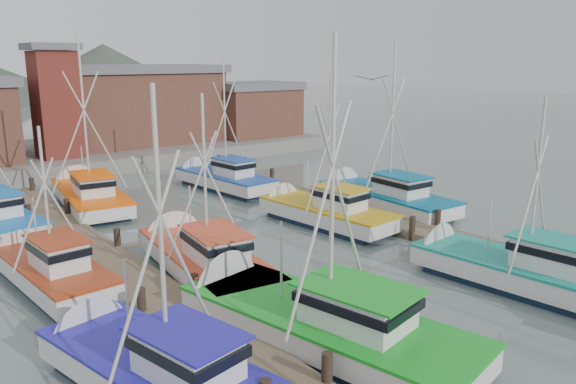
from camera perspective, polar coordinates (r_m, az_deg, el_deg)
ground at (r=20.86m, az=12.62°, el=-11.38°), size 260.00×260.00×0.00m
dock_left at (r=19.52m, az=-10.67°, el=-12.39°), size 2.30×46.00×1.50m
dock_right at (r=28.30m, az=15.25°, el=-4.39°), size 2.30×46.00×1.50m
quay at (r=51.54m, az=-21.19°, el=3.52°), size 44.00×16.00×1.20m
shed_center at (r=53.13m, az=-15.34°, el=8.67°), size 14.84×9.54×6.90m
shed_right at (r=55.95m, az=-3.55°, el=8.45°), size 8.48×6.36×5.20m
lookout_tower at (r=46.61m, az=-22.54°, el=8.60°), size 3.60×3.60×8.50m
boat_4 at (r=18.00m, az=2.12°, el=-12.79°), size 5.08×10.75×10.33m
boat_5 at (r=23.62m, az=21.58°, el=-7.26°), size 3.54×9.16×8.08m
boat_6 at (r=15.84m, az=-13.61°, el=-17.11°), size 4.26×9.04×8.81m
boat_8 at (r=23.44m, az=-8.84°, el=-6.59°), size 4.03×9.50×8.17m
boat_9 at (r=30.02m, az=3.23°, el=-1.98°), size 3.46×8.65×8.67m
boat_10 at (r=23.87m, az=-23.24°, el=-7.20°), size 2.96×8.06×6.87m
boat_11 at (r=33.63m, az=9.31°, el=-0.44°), size 4.20×9.56×10.40m
boat_12 at (r=35.61m, az=-19.62°, el=-0.28°), size 4.33×9.97×10.84m
boat_13 at (r=38.42m, az=-6.88°, el=1.36°), size 3.82×8.79×9.69m
gull_far at (r=21.81m, az=8.59°, el=11.33°), size 1.55×0.65×0.24m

